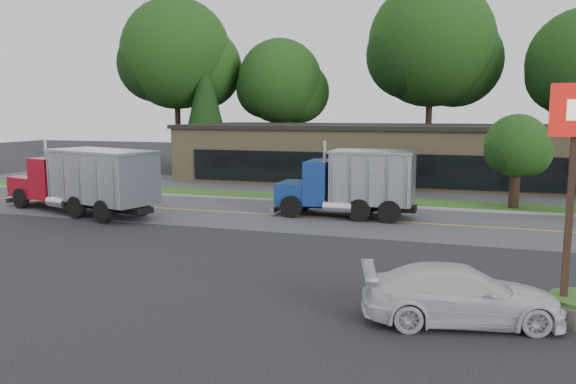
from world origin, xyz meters
name	(u,v)px	position (x,y,z in m)	size (l,w,h in m)	color
ground	(240,262)	(0.00, 0.00, 0.00)	(140.00, 140.00, 0.00)	#303034
road	(309,217)	(0.00, 9.00, 0.00)	(60.00, 8.00, 0.02)	#57575C
center_line	(309,217)	(0.00, 9.00, 0.00)	(60.00, 0.12, 0.01)	gold
curb	(329,204)	(0.00, 13.20, 0.00)	(60.00, 0.30, 0.12)	#9E9E99
grass_verge	(336,200)	(0.00, 15.00, 0.00)	(60.00, 3.40, 0.03)	#2C5E20
far_parking	(352,189)	(0.00, 20.00, 0.00)	(60.00, 7.00, 0.02)	#57575C
strip_mall	(394,154)	(2.00, 26.00, 2.00)	(32.00, 12.00, 4.00)	#96805C
tree_far_a	(178,59)	(-19.83, 32.14, 10.37)	(11.39, 10.72, 16.25)	#382619
tree_far_b	(282,85)	(-9.87, 34.10, 7.80)	(8.57, 8.07, 12.23)	#382619
tree_far_c	(433,50)	(4.18, 34.14, 10.66)	(11.71, 11.02, 16.70)	#382619
evergreen_left	(205,104)	(-16.00, 30.00, 5.96)	(4.78, 4.78, 10.85)	#382619
tree_verge	(518,149)	(10.05, 15.04, 3.28)	(3.62, 3.41, 5.17)	#382619
dump_truck_red	(86,179)	(-11.31, 6.41, 1.81)	(10.30, 5.33, 3.36)	black
dump_truck_blue	(354,182)	(2.11, 9.71, 1.80)	(6.96, 2.66, 3.36)	black
rally_car	(461,294)	(7.50, -3.60, 0.72)	(2.01, 4.94, 1.43)	silver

